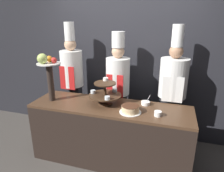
% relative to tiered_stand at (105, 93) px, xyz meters
% --- Properties ---
extents(wall_back, '(10.00, 0.06, 2.80)m').
position_rel_tiered_stand_xyz_m(wall_back, '(0.09, 0.83, 0.38)').
color(wall_back, '#232328').
rests_on(wall_back, ground_plane).
extents(buffet_counter, '(2.18, 0.63, 0.86)m').
position_rel_tiered_stand_xyz_m(buffet_counter, '(0.09, -0.05, -0.59)').
color(buffet_counter, black).
rests_on(buffet_counter, ground_plane).
extents(tiered_stand, '(0.45, 0.45, 0.34)m').
position_rel_tiered_stand_xyz_m(tiered_stand, '(0.00, 0.00, 0.00)').
color(tiered_stand, '#3D2819').
rests_on(tiered_stand, buffet_counter).
extents(fruit_pedestal, '(0.32, 0.32, 0.69)m').
position_rel_tiered_stand_xyz_m(fruit_pedestal, '(-0.78, -0.12, 0.29)').
color(fruit_pedestal, '#2D231E').
rests_on(fruit_pedestal, buffet_counter).
extents(cake_round, '(0.28, 0.28, 0.09)m').
position_rel_tiered_stand_xyz_m(cake_round, '(0.39, -0.17, -0.12)').
color(cake_round, white).
rests_on(cake_round, buffet_counter).
extents(cup_white, '(0.09, 0.09, 0.06)m').
position_rel_tiered_stand_xyz_m(cup_white, '(0.73, -0.17, -0.13)').
color(cup_white, white).
rests_on(cup_white, buffet_counter).
extents(serving_bowl_far, '(0.12, 0.12, 0.15)m').
position_rel_tiered_stand_xyz_m(serving_bowl_far, '(0.54, 0.12, -0.14)').
color(serving_bowl_far, white).
rests_on(serving_bowl_far, buffet_counter).
extents(chef_left, '(0.36, 0.36, 1.94)m').
position_rel_tiered_stand_xyz_m(chef_left, '(-0.73, 0.45, 0.02)').
color(chef_left, '#28282D').
rests_on(chef_left, ground_plane).
extents(chef_center_left, '(0.37, 0.37, 1.81)m').
position_rel_tiered_stand_xyz_m(chef_center_left, '(0.06, 0.45, -0.03)').
color(chef_center_left, '#38332D').
rests_on(chef_center_left, ground_plane).
extents(chef_center_right, '(0.40, 0.40, 1.92)m').
position_rel_tiered_stand_xyz_m(chef_center_right, '(0.88, 0.45, -0.01)').
color(chef_center_right, '#28282D').
rests_on(chef_center_right, ground_plane).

